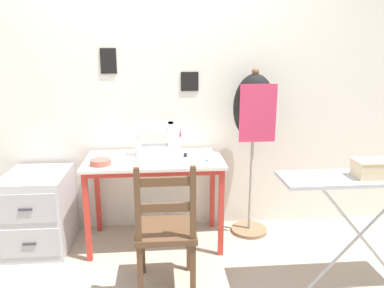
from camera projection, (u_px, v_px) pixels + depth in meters
name	position (u px, v px, depth m)	size (l,w,h in m)	color
ground_plane	(156.00, 260.00, 2.92)	(14.00, 14.00, 0.00)	tan
wall_back	(153.00, 87.00, 3.22)	(10.00, 0.06, 2.55)	silver
sewing_table	(155.00, 170.00, 3.02)	(1.10, 0.57, 0.74)	silver
sewing_machine	(160.00, 140.00, 3.08)	(0.36, 0.16, 0.30)	white
fabric_bowl	(101.00, 162.00, 2.84)	(0.16, 0.16, 0.04)	#B25647
scissors	(210.00, 160.00, 2.96)	(0.13, 0.05, 0.01)	silver
thread_spool_near_machine	(185.00, 155.00, 3.04)	(0.04, 0.04, 0.04)	black
wooden_chair	(166.00, 231.00, 2.48)	(0.40, 0.38, 0.91)	#513823
filing_cabinet	(39.00, 211.00, 3.04)	(0.48, 0.57, 0.63)	#B7B7BC
dress_form	(254.00, 116.00, 3.11)	(0.35, 0.32, 1.45)	#846647
ironing_board	(366.00, 183.00, 2.40)	(1.11, 0.31, 0.82)	#ADB2B7
storage_box	(372.00, 169.00, 2.35)	(0.23, 0.16, 0.11)	beige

